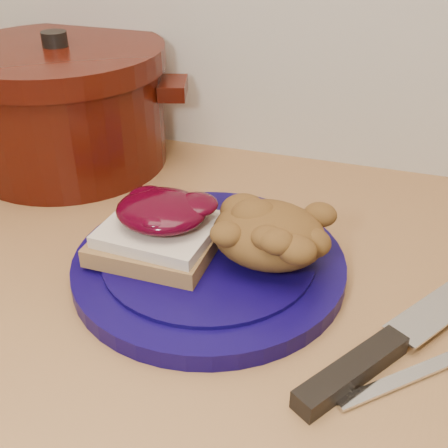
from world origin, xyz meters
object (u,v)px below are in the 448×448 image
(butter_knife, at_px, (423,370))
(dutch_oven, at_px, (65,105))
(plate, at_px, (209,265))
(pepper_grinder, at_px, (12,122))
(chef_knife, at_px, (385,347))

(butter_knife, bearing_deg, dutch_oven, 107.88)
(plate, distance_m, butter_knife, 0.23)
(pepper_grinder, bearing_deg, chef_knife, -23.83)
(chef_knife, distance_m, pepper_grinder, 0.59)
(butter_knife, relative_size, pepper_grinder, 1.43)
(chef_knife, xyz_separation_m, dutch_oven, (-0.47, 0.26, 0.08))
(plate, xyz_separation_m, dutch_oven, (-0.28, 0.20, 0.08))
(chef_knife, relative_size, pepper_grinder, 2.39)
(chef_knife, height_order, butter_knife, chef_knife)
(dutch_oven, bearing_deg, butter_knife, -28.99)
(plate, relative_size, pepper_grinder, 2.37)
(plate, relative_size, butter_knife, 1.66)
(plate, height_order, chef_knife, same)
(plate, xyz_separation_m, butter_knife, (0.22, -0.08, -0.01))
(chef_knife, distance_m, dutch_oven, 0.54)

